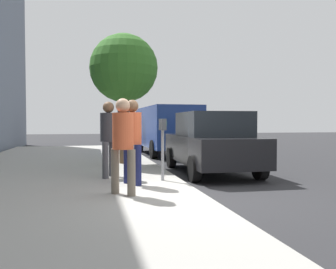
{
  "coord_description": "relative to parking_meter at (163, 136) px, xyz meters",
  "views": [
    {
      "loc": [
        -6.57,
        2.06,
        1.47
      ],
      "look_at": [
        1.45,
        0.28,
        1.19
      ],
      "focal_mm": 37.47,
      "sensor_mm": 36.0,
      "label": 1
    }
  ],
  "objects": [
    {
      "name": "traffic_signal",
      "position": [
        9.44,
        0.15,
        1.41
      ],
      "size": [
        0.24,
        0.44,
        3.6
      ],
      "color": "black",
      "rests_on": "sidewalk_slab"
    },
    {
      "name": "parking_meter",
      "position": [
        0.0,
        0.0,
        0.0
      ],
      "size": [
        0.36,
        0.12,
        1.41
      ],
      "color": "gray",
      "rests_on": "sidewalk_slab"
    },
    {
      "name": "sidewalk_slab",
      "position": [
        -1.24,
        2.55,
        -1.09
      ],
      "size": [
        28.0,
        6.0,
        0.15
      ],
      "primitive_type": "cube",
      "color": "#A8A59E",
      "rests_on": "ground_plane"
    },
    {
      "name": "parked_van_far",
      "position": [
        7.95,
        -1.8,
        0.09
      ],
      "size": [
        5.25,
        2.23,
        2.18
      ],
      "color": "navy",
      "rests_on": "ground_plane"
    },
    {
      "name": "pedestrian_bystander",
      "position": [
        -1.41,
        1.03,
        0.02
      ],
      "size": [
        0.42,
        0.42,
        1.76
      ],
      "rotation": [
        0.0,
        0.0,
        -0.78
      ],
      "color": "#726656",
      "rests_on": "sidewalk_slab"
    },
    {
      "name": "ground_plane",
      "position": [
        -1.24,
        -0.45,
        -1.17
      ],
      "size": [
        80.0,
        80.0,
        0.0
      ],
      "primitive_type": "plane",
      "color": "#2B2B2D",
      "rests_on": "ground"
    },
    {
      "name": "parked_sedan_near",
      "position": [
        1.8,
        -1.8,
        -0.27
      ],
      "size": [
        4.45,
        2.06,
        1.77
      ],
      "color": "black",
      "rests_on": "ground_plane"
    },
    {
      "name": "pedestrian_at_meter",
      "position": [
        -0.36,
        0.74,
        0.06
      ],
      "size": [
        0.49,
        0.39,
        1.81
      ],
      "rotation": [
        0.0,
        0.0,
        -1.06
      ],
      "color": "#191E4C",
      "rests_on": "sidewalk_slab"
    },
    {
      "name": "parking_officer",
      "position": [
        0.74,
        1.18,
        0.07
      ],
      "size": [
        0.51,
        0.4,
        1.83
      ],
      "rotation": [
        0.0,
        0.0,
        -2.02
      ],
      "color": "#47474C",
      "rests_on": "sidewalk_slab"
    },
    {
      "name": "street_tree",
      "position": [
        3.61,
        0.54,
        2.03
      ],
      "size": [
        2.2,
        2.2,
        4.18
      ],
      "color": "brown",
      "rests_on": "sidewalk_slab"
    }
  ]
}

